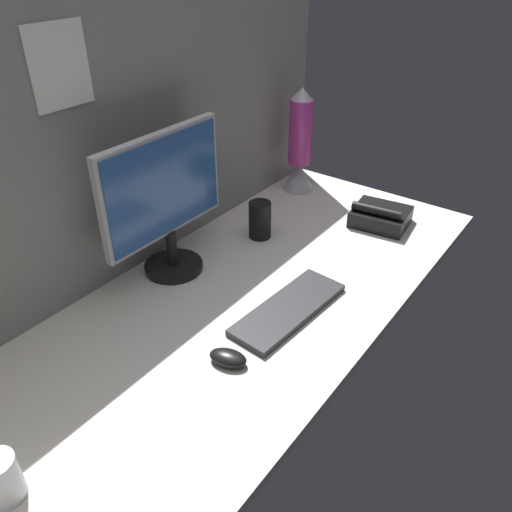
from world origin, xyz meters
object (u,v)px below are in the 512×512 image
at_px(mouse, 228,358).
at_px(mug_steel, 2,479).
at_px(keyboard, 289,309).
at_px(mug_black_travel, 260,220).
at_px(desk_phone, 380,216).
at_px(monitor, 165,198).
at_px(lava_lamp, 300,149).

height_order(mouse, mug_steel, mug_steel).
bearing_deg(keyboard, mug_black_travel, 51.17).
bearing_deg(desk_phone, mug_black_travel, 137.92).
bearing_deg(desk_phone, mug_steel, 175.44).
xyz_separation_m(keyboard, desk_phone, (0.61, 0.01, 0.02)).
height_order(mouse, mug_black_travel, mug_black_travel).
relative_size(monitor, mug_steel, 4.40).
bearing_deg(lava_lamp, keyboard, -149.21).
xyz_separation_m(mug_steel, mug_black_travel, (1.05, 0.18, 0.01)).
bearing_deg(lava_lamp, mug_black_travel, -165.88).
relative_size(monitor, desk_phone, 2.10).
xyz_separation_m(keyboard, mouse, (-0.25, 0.01, 0.01)).
bearing_deg(mouse, desk_phone, -14.51).
relative_size(keyboard, mug_steel, 3.68).
relative_size(mug_black_travel, desk_phone, 0.61).
distance_m(mug_steel, lava_lamp, 1.48).
bearing_deg(monitor, mug_steel, -158.37).
bearing_deg(keyboard, lava_lamp, 34.73).
relative_size(monitor, mug_black_travel, 3.45).
distance_m(monitor, mouse, 0.51).
xyz_separation_m(keyboard, mug_black_travel, (0.28, 0.31, 0.05)).
distance_m(keyboard, mouse, 0.25).
xyz_separation_m(mug_black_travel, lava_lamp, (0.40, 0.10, 0.11)).
height_order(monitor, mouse, monitor).
bearing_deg(mug_black_travel, desk_phone, -42.08).
distance_m(mouse, lava_lamp, 1.03).
bearing_deg(lava_lamp, monitor, 179.68).
distance_m(mouse, mug_steel, 0.52).
bearing_deg(mug_steel, mouse, -12.43).
xyz_separation_m(monitor, keyboard, (0.04, -0.41, -0.23)).
xyz_separation_m(mug_steel, lava_lamp, (1.44, 0.28, 0.12)).
distance_m(monitor, desk_phone, 0.78).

